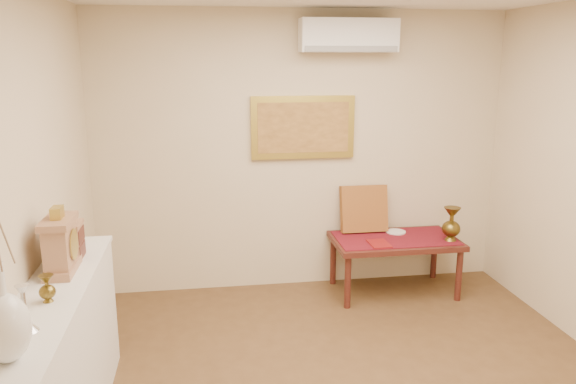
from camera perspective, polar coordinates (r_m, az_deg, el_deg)
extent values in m
cube|color=beige|center=(5.48, 1.47, 4.02)|extent=(4.00, 0.02, 2.70)
cube|color=beige|center=(3.36, -26.43, -3.49)|extent=(0.02, 4.50, 2.70)
cube|color=maroon|center=(5.54, 10.83, -4.61)|extent=(1.14, 0.59, 0.01)
cylinder|color=silver|center=(5.70, 10.90, -3.99)|extent=(0.19, 0.19, 0.01)
cube|color=maroon|center=(5.32, 9.24, -5.20)|extent=(0.19, 0.25, 0.01)
cube|color=maroon|center=(5.63, 7.71, -1.69)|extent=(0.46, 0.19, 0.47)
cube|color=silver|center=(3.65, -22.21, -16.72)|extent=(0.35, 2.00, 0.95)
cube|color=silver|center=(3.43, -22.94, -9.60)|extent=(0.37, 2.02, 0.03)
cube|color=#A57655|center=(3.70, -21.93, -7.18)|extent=(0.16, 0.36, 0.05)
cube|color=#A57655|center=(3.65, -22.13, -4.98)|extent=(0.14, 0.30, 0.25)
cylinder|color=beige|center=(3.64, -20.98, -4.96)|extent=(0.01, 0.17, 0.17)
cylinder|color=#B19838|center=(3.64, -20.91, -4.96)|extent=(0.01, 0.19, 0.19)
cube|color=#A57655|center=(3.61, -22.34, -2.79)|extent=(0.17, 0.34, 0.04)
cube|color=#B19838|center=(3.60, -22.41, -1.95)|extent=(0.06, 0.11, 0.07)
cube|color=#A57655|center=(3.89, -21.31, -4.83)|extent=(0.15, 0.20, 0.22)
cube|color=#4A1D16|center=(3.88, -20.14, -5.52)|extent=(0.01, 0.17, 0.09)
cube|color=#4A1D16|center=(3.85, -20.26, -4.11)|extent=(0.01, 0.17, 0.09)
cube|color=#A57655|center=(3.85, -21.46, -3.11)|extent=(0.16, 0.21, 0.02)
cube|color=#4A1D16|center=(5.54, 10.81, -4.90)|extent=(1.20, 0.70, 0.05)
cylinder|color=#4A1D16|center=(5.23, 6.08, -9.10)|extent=(0.06, 0.06, 0.50)
cylinder|color=#4A1D16|center=(5.59, 16.97, -8.11)|extent=(0.06, 0.06, 0.50)
cylinder|color=#4A1D16|center=(5.75, 4.61, -6.93)|extent=(0.06, 0.06, 0.50)
cylinder|color=#4A1D16|center=(6.08, 14.62, -6.19)|extent=(0.06, 0.06, 0.50)
cube|color=#B19838|center=(5.42, 1.53, 6.58)|extent=(1.00, 0.05, 0.60)
cube|color=#AF803C|center=(5.39, 1.58, 6.55)|extent=(0.88, 0.01, 0.48)
cube|color=white|center=(5.37, 6.16, 15.54)|extent=(0.90, 0.24, 0.30)
cube|color=gray|center=(5.25, 6.47, 14.27)|extent=(0.86, 0.02, 0.05)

